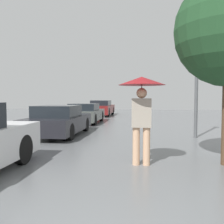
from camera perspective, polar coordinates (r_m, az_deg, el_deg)
pedestrian at (r=5.35m, az=6.79°, el=3.41°), size 1.00×1.00×1.90m
parked_car_second at (r=9.95m, az=-12.04°, el=-2.02°), size 1.74×3.90×1.16m
parked_car_third at (r=14.46m, az=-6.24°, el=-0.36°), size 1.72×3.84×1.12m
parked_car_farthest at (r=20.36m, az=-2.42°, el=0.88°), size 1.66×4.59×1.23m
street_lamp at (r=9.59m, az=18.84°, el=11.81°), size 0.33×0.33×4.45m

